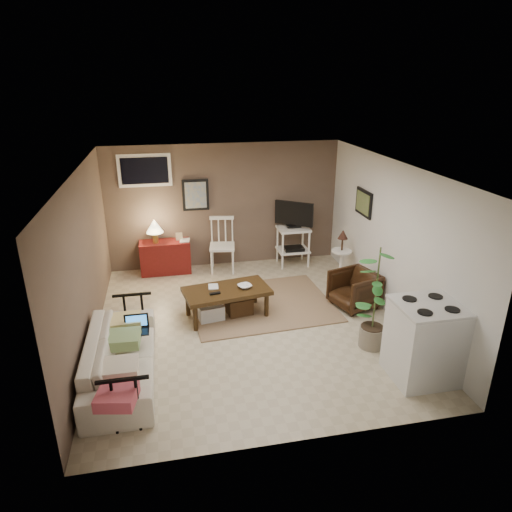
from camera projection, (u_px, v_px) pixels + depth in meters
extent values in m
plane|color=#C1B293|center=(249.00, 323.00, 7.02)|extent=(5.00, 5.00, 0.00)
cube|color=black|center=(196.00, 195.00, 8.65)|extent=(0.50, 0.03, 0.60)
cube|color=black|center=(364.00, 203.00, 7.84)|extent=(0.03, 0.60, 0.45)
cube|color=white|center=(145.00, 170.00, 8.30)|extent=(0.96, 0.03, 0.60)
cube|color=#927855|center=(261.00, 304.00, 7.59)|extent=(2.40, 1.97, 0.02)
cube|color=#3A250F|center=(227.00, 291.00, 7.08)|extent=(1.41, 0.89, 0.07)
cylinder|color=#3A250F|center=(195.00, 318.00, 6.76)|extent=(0.07, 0.07, 0.42)
cylinder|color=#3A250F|center=(266.00, 305.00, 7.13)|extent=(0.07, 0.07, 0.42)
cylinder|color=#3A250F|center=(188.00, 303.00, 7.19)|extent=(0.07, 0.07, 0.42)
cylinder|color=#3A250F|center=(255.00, 292.00, 7.57)|extent=(0.07, 0.07, 0.42)
cube|color=black|center=(215.00, 293.00, 6.89)|extent=(0.17, 0.08, 0.02)
cube|color=#4D341B|center=(239.00, 305.00, 7.25)|extent=(0.43, 0.39, 0.28)
cube|color=silver|center=(210.00, 311.00, 7.10)|extent=(0.43, 0.39, 0.24)
imported|color=#F0E7CF|center=(120.00, 350.00, 5.62)|extent=(0.59, 2.03, 0.79)
cube|color=black|center=(137.00, 332.00, 5.90)|extent=(0.31, 0.21, 0.02)
cube|color=black|center=(136.00, 321.00, 5.96)|extent=(0.31, 0.02, 0.20)
cube|color=#2D7ACB|center=(136.00, 321.00, 5.96)|extent=(0.26, 0.00, 0.16)
cube|color=maroon|center=(166.00, 257.00, 8.76)|extent=(0.94, 0.42, 0.63)
cylinder|color=#B4A245|center=(155.00, 238.00, 8.54)|extent=(0.10, 0.10, 0.21)
cone|color=beige|center=(154.00, 226.00, 8.45)|extent=(0.31, 0.31, 0.25)
cube|color=tan|center=(179.00, 237.00, 8.69)|extent=(0.13, 0.02, 0.16)
cube|color=white|center=(222.00, 247.00, 8.77)|extent=(0.54, 0.54, 0.04)
cylinder|color=white|center=(212.00, 263.00, 8.67)|extent=(0.04, 0.04, 0.47)
cylinder|color=white|center=(233.00, 263.00, 8.69)|extent=(0.04, 0.04, 0.47)
cylinder|color=white|center=(213.00, 255.00, 9.04)|extent=(0.04, 0.04, 0.47)
cylinder|color=white|center=(233.00, 255.00, 9.06)|extent=(0.04, 0.04, 0.47)
cube|color=white|center=(222.00, 218.00, 8.78)|extent=(0.47, 0.12, 0.07)
cube|color=white|center=(293.00, 229.00, 8.97)|extent=(0.61, 0.50, 0.04)
cube|color=white|center=(293.00, 250.00, 9.13)|extent=(0.61, 0.50, 0.03)
cylinder|color=white|center=(283.00, 251.00, 8.86)|extent=(0.04, 0.04, 0.78)
cylinder|color=white|center=(309.00, 249.00, 8.96)|extent=(0.04, 0.04, 0.78)
cylinder|color=white|center=(277.00, 244.00, 9.24)|extent=(0.04, 0.04, 0.78)
cylinder|color=white|center=(303.00, 242.00, 9.34)|extent=(0.04, 0.04, 0.78)
cube|color=black|center=(294.00, 226.00, 8.95)|extent=(0.28, 0.16, 0.03)
cube|color=black|center=(294.00, 214.00, 8.85)|extent=(0.66, 0.51, 0.47)
cube|color=#F6A75F|center=(294.00, 214.00, 8.85)|extent=(0.54, 0.40, 0.38)
cube|color=black|center=(294.00, 250.00, 9.07)|extent=(0.39, 0.28, 0.11)
cylinder|color=white|center=(340.00, 279.00, 8.52)|extent=(0.26, 0.26, 0.03)
cylinder|color=white|center=(341.00, 265.00, 8.42)|extent=(0.05, 0.05, 0.55)
cylinder|color=white|center=(342.00, 251.00, 8.31)|extent=(0.37, 0.37, 0.03)
cylinder|color=black|center=(342.00, 244.00, 8.26)|extent=(0.03, 0.03, 0.24)
cone|color=#361D16|center=(343.00, 234.00, 8.20)|extent=(0.18, 0.18, 0.17)
imported|color=black|center=(354.00, 288.00, 7.42)|extent=(0.78, 0.80, 0.67)
cylinder|color=gray|center=(371.00, 337.00, 6.38)|extent=(0.34, 0.34, 0.30)
cylinder|color=#4C602D|center=(376.00, 289.00, 6.10)|extent=(0.02, 0.02, 1.18)
cube|color=silver|center=(424.00, 342.00, 5.61)|extent=(0.77, 0.71, 0.98)
cube|color=silver|center=(430.00, 306.00, 5.42)|extent=(0.79, 0.73, 0.03)
cylinder|color=black|center=(425.00, 312.00, 5.22)|extent=(0.17, 0.17, 0.01)
cylinder|color=black|center=(452.00, 310.00, 5.29)|extent=(0.17, 0.17, 0.01)
cylinder|color=black|center=(410.00, 299.00, 5.54)|extent=(0.17, 0.17, 0.01)
cylinder|color=black|center=(436.00, 296.00, 5.61)|extent=(0.17, 0.17, 0.01)
imported|color=#3A250F|center=(245.00, 282.00, 7.08)|extent=(0.21, 0.12, 0.21)
imported|color=#3A250F|center=(208.00, 281.00, 7.08)|extent=(0.15, 0.03, 0.21)
imported|color=#3A250F|center=(180.00, 235.00, 8.62)|extent=(0.18, 0.05, 0.24)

